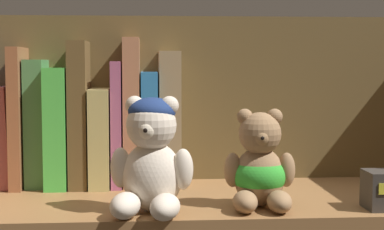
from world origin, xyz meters
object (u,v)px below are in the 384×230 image
at_px(book_8, 132,111).
at_px(teddy_bear_larger, 151,158).
at_px(book_7, 117,123).
at_px(teddy_bear_smaller, 260,169).
at_px(book_5, 81,113).
at_px(book_10, 169,118).
at_px(book_9, 149,128).
at_px(book_6, 101,136).
at_px(book_2, 21,117).
at_px(book_4, 60,126).
at_px(book_3, 38,123).
at_px(book_1, 3,136).

bearing_deg(book_8, teddy_bear_larger, -81.91).
distance_m(book_7, teddy_bear_smaller, 0.28).
relative_size(book_5, book_10, 1.07).
distance_m(book_9, teddy_bear_larger, 0.21).
xyz_separation_m(book_6, book_7, (0.03, 0.00, 0.02)).
bearing_deg(book_2, book_6, 0.00).
xyz_separation_m(book_7, book_10, (0.09, 0.00, 0.01)).
height_order(book_2, book_4, book_2).
relative_size(book_3, book_6, 1.29).
height_order(book_2, book_10, book_2).
xyz_separation_m(book_6, book_10, (0.11, 0.00, 0.03)).
xyz_separation_m(book_4, book_8, (0.12, 0.00, 0.02)).
distance_m(book_2, book_5, 0.10).
distance_m(book_2, book_4, 0.06).
distance_m(book_6, book_8, 0.07).
height_order(book_4, book_8, book_8).
relative_size(book_1, book_10, 0.74).
distance_m(book_1, book_10, 0.27).
bearing_deg(teddy_bear_smaller, teddy_bear_larger, -171.89).
distance_m(book_3, book_8, 0.15).
bearing_deg(book_9, book_10, 0.00).
relative_size(book_6, book_9, 0.86).
bearing_deg(book_3, book_7, 0.00).
xyz_separation_m(book_8, teddy_bear_smaller, (0.18, -0.19, -0.07)).
bearing_deg(book_7, teddy_bear_larger, -75.64).
relative_size(book_6, teddy_bear_smaller, 1.16).
xyz_separation_m(book_5, book_7, (0.06, 0.00, -0.02)).
relative_size(book_3, book_4, 1.07).
relative_size(book_4, book_10, 0.88).
bearing_deg(book_10, book_5, 180.00).
relative_size(book_4, teddy_bear_smaller, 1.40).
bearing_deg(book_10, book_4, 180.00).
relative_size(book_8, teddy_bear_larger, 1.54).
bearing_deg(book_3, book_10, 0.00).
distance_m(book_4, book_6, 0.07).
bearing_deg(book_4, book_5, 0.00).
relative_size(book_7, book_8, 0.84).
height_order(book_8, teddy_bear_larger, book_8).
bearing_deg(book_8, book_7, 180.00).
distance_m(book_8, book_9, 0.04).
xyz_separation_m(book_4, book_7, (0.09, 0.00, 0.01)).
distance_m(book_2, book_10, 0.24).
bearing_deg(book_1, book_5, 0.00).
distance_m(book_4, teddy_bear_larger, 0.26).
distance_m(book_5, teddy_bear_larger, 0.24).
relative_size(book_2, book_5, 0.96).
bearing_deg(book_3, book_1, 180.00).
height_order(book_3, book_8, book_8).
bearing_deg(book_8, book_6, 180.00).
bearing_deg(book_5, teddy_bear_smaller, -35.54).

